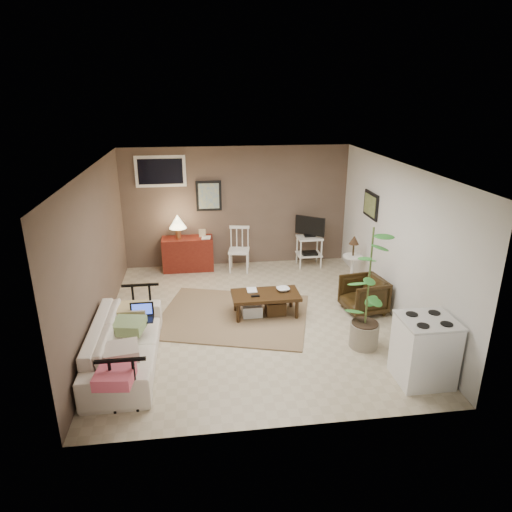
{
  "coord_description": "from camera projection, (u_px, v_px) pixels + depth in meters",
  "views": [
    {
      "loc": [
        -0.78,
        -6.4,
        3.41
      ],
      "look_at": [
        0.11,
        0.35,
        0.93
      ],
      "focal_mm": 32.0,
      "sensor_mm": 36.0,
      "label": 1
    }
  ],
  "objects": [
    {
      "name": "window",
      "position": [
        160.0,
        171.0,
        8.68
      ],
      "size": [
        0.96,
        0.03,
        0.6
      ],
      "primitive_type": "cube",
      "color": "white"
    },
    {
      "name": "laptop",
      "position": [
        142.0,
        314.0,
        6.23
      ],
      "size": [
        0.32,
        0.23,
        0.22
      ],
      "color": "black",
      "rests_on": "sofa"
    },
    {
      "name": "armchair",
      "position": [
        364.0,
        293.0,
        7.36
      ],
      "size": [
        0.67,
        0.7,
        0.64
      ],
      "primitive_type": "imported",
      "rotation": [
        0.0,
        0.0,
        -1.41
      ],
      "color": "black",
      "rests_on": "floor"
    },
    {
      "name": "art_back",
      "position": [
        209.0,
        196.0,
        8.96
      ],
      "size": [
        0.5,
        0.03,
        0.6
      ],
      "primitive_type": "cube",
      "color": "black"
    },
    {
      "name": "coffee_table",
      "position": [
        265.0,
        303.0,
        7.25
      ],
      "size": [
        1.07,
        0.57,
        0.4
      ],
      "color": "#35220E",
      "rests_on": "floor"
    },
    {
      "name": "sofa_pillows",
      "position": [
        125.0,
        339.0,
        5.67
      ],
      "size": [
        0.4,
        1.97,
        0.14
      ],
      "primitive_type": null,
      "color": "#C3B1A1",
      "rests_on": "sofa"
    },
    {
      "name": "bowl",
      "position": [
        283.0,
        285.0,
        7.27
      ],
      "size": [
        0.21,
        0.08,
        0.21
      ],
      "primitive_type": "imported",
      "rotation": [
        0.0,
        0.0,
        0.17
      ],
      "color": "#35220E",
      "rests_on": "coffee_table"
    },
    {
      "name": "tv_stand",
      "position": [
        310.0,
        240.0,
        9.21
      ],
      "size": [
        0.53,
        0.41,
        1.04
      ],
      "color": "white",
      "rests_on": "floor"
    },
    {
      "name": "red_console",
      "position": [
        187.0,
        251.0,
        9.08
      ],
      "size": [
        0.99,
        0.44,
        1.15
      ],
      "color": "maroon",
      "rests_on": "floor"
    },
    {
      "name": "sofa",
      "position": [
        124.0,
        336.0,
        5.92
      ],
      "size": [
        0.6,
        2.07,
        0.81
      ],
      "primitive_type": "imported",
      "rotation": [
        0.0,
        0.0,
        1.57
      ],
      "color": "silver",
      "rests_on": "floor"
    },
    {
      "name": "floor",
      "position": [
        252.0,
        319.0,
        7.22
      ],
      "size": [
        5.0,
        5.0,
        0.0
      ],
      "primitive_type": "plane",
      "color": "#C1B293",
      "rests_on": "ground"
    },
    {
      "name": "rug",
      "position": [
        234.0,
        316.0,
        7.29
      ],
      "size": [
        2.72,
        2.4,
        0.02
      ],
      "primitive_type": "cube",
      "rotation": [
        0.0,
        0.0,
        -0.28
      ],
      "color": "#8F7053",
      "rests_on": "floor"
    },
    {
      "name": "sofa_end_rails",
      "position": [
        134.0,
        339.0,
        5.95
      ],
      "size": [
        0.56,
        2.07,
        0.7
      ],
      "primitive_type": null,
      "color": "black",
      "rests_on": "floor"
    },
    {
      "name": "spindle_chair",
      "position": [
        239.0,
        251.0,
        9.03
      ],
      "size": [
        0.46,
        0.46,
        0.88
      ],
      "color": "white",
      "rests_on": "floor"
    },
    {
      "name": "potted_plant",
      "position": [
        369.0,
        285.0,
        6.13
      ],
      "size": [
        0.44,
        0.44,
        1.78
      ],
      "color": "gray",
      "rests_on": "floor"
    },
    {
      "name": "book_table",
      "position": [
        247.0,
        285.0,
        7.26
      ],
      "size": [
        0.16,
        0.02,
        0.22
      ],
      "primitive_type": "imported",
      "rotation": [
        0.0,
        0.0,
        -0.01
      ],
      "color": "#35220E",
      "rests_on": "coffee_table"
    },
    {
      "name": "art_right",
      "position": [
        371.0,
        205.0,
        7.95
      ],
      "size": [
        0.03,
        0.6,
        0.45
      ],
      "primitive_type": "cube",
      "color": "black"
    },
    {
      "name": "side_table",
      "position": [
        353.0,
        255.0,
        8.27
      ],
      "size": [
        0.36,
        0.36,
        0.96
      ],
      "color": "white",
      "rests_on": "floor"
    },
    {
      "name": "stove",
      "position": [
        424.0,
        350.0,
        5.56
      ],
      "size": [
        0.65,
        0.61,
        0.85
      ],
      "color": "white",
      "rests_on": "floor"
    },
    {
      "name": "book_console",
      "position": [
        202.0,
        233.0,
        8.93
      ],
      "size": [
        0.18,
        0.04,
        0.23
      ],
      "primitive_type": "imported",
      "rotation": [
        0.0,
        0.0,
        -0.1
      ],
      "color": "#35220E",
      "rests_on": "red_console"
    }
  ]
}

